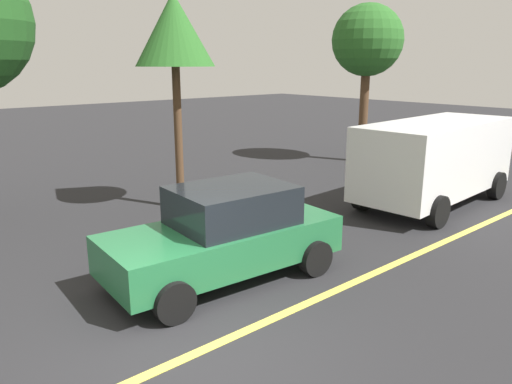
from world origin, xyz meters
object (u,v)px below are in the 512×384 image
white_van (435,157)px  tree_centre_verge (174,32)px  tree_right_verge (367,42)px  car_green_near_curb (225,234)px

white_van → tree_centre_verge: tree_centre_verge is taller
white_van → tree_centre_verge: (-5.23, 4.12, 3.11)m
white_van → tree_centre_verge: bearing=141.8°
white_van → tree_right_verge: tree_right_verge is taller
car_green_near_curb → white_van: bearing=0.9°
tree_centre_verge → tree_right_verge: tree_right_verge is taller
tree_centre_verge → car_green_near_curb: bearing=-112.7°
white_van → car_green_near_curb: white_van is taller
white_van → car_green_near_curb: 7.02m
car_green_near_curb → tree_right_verge: bearing=25.8°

